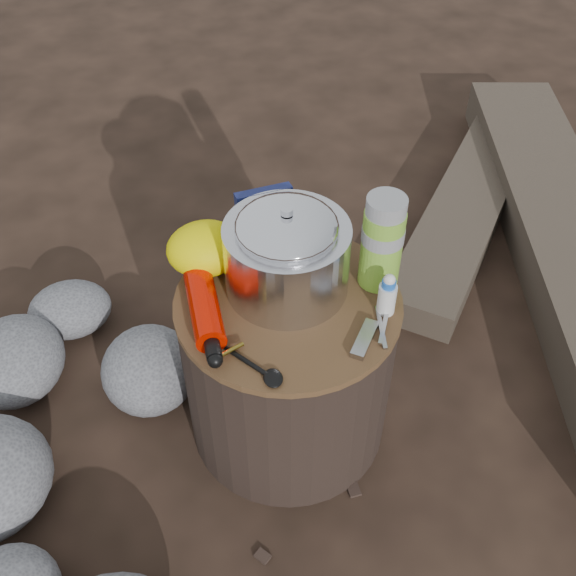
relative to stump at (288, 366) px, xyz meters
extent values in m
plane|color=black|center=(0.00, 0.00, -0.22)|extent=(60.00, 60.00, 0.00)
cylinder|color=black|center=(0.00, 0.00, 0.00)|extent=(0.48, 0.48, 0.44)
cube|color=#3F342A|center=(0.97, 0.38, -0.15)|extent=(0.69, 1.79, 0.15)
cube|color=#3F342A|center=(0.78, 0.68, -0.17)|extent=(0.91, 1.07, 0.10)
cylinder|color=silver|center=(0.01, 0.04, 0.30)|extent=(0.26, 0.26, 0.16)
cylinder|color=silver|center=(0.01, 0.04, 0.32)|extent=(0.20, 0.20, 0.20)
cylinder|color=#73AA2F|center=(0.20, 0.02, 0.33)|extent=(0.09, 0.09, 0.22)
cylinder|color=black|center=(0.09, 0.13, 0.28)|extent=(0.08, 0.08, 0.11)
ellipsoid|color=#E7D700|center=(-0.15, 0.14, 0.28)|extent=(0.17, 0.14, 0.12)
cube|color=#121A4F|center=(-0.01, 0.17, 0.30)|extent=(0.13, 0.04, 0.16)
cube|color=#9D9CA1|center=(0.12, -0.14, 0.23)|extent=(0.08, 0.10, 0.01)
cylinder|color=silver|center=(0.19, -0.07, 0.27)|extent=(0.04, 0.04, 0.09)
camera|label=1|loc=(-0.22, -0.99, 1.28)|focal=43.39mm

